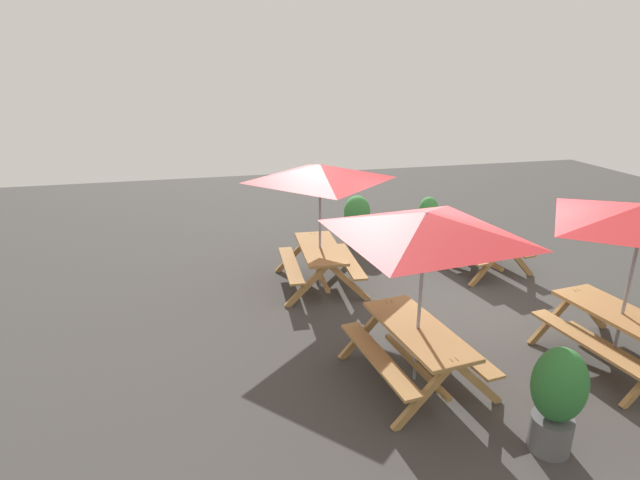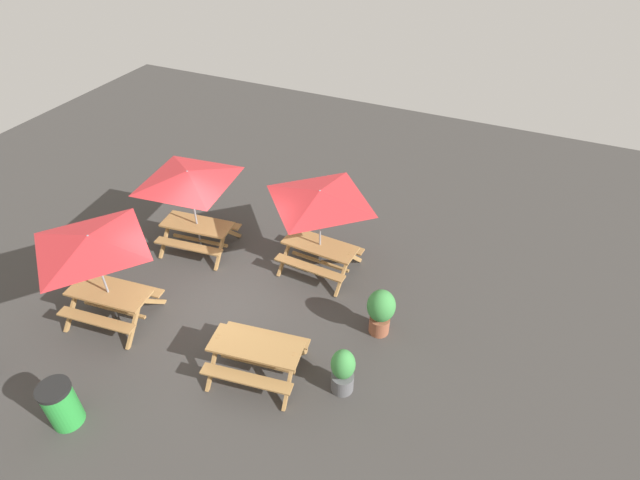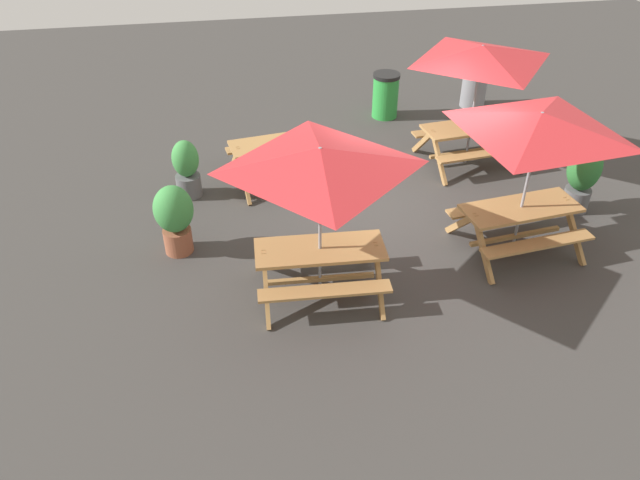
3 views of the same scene
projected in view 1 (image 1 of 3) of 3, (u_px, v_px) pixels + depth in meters
name	position (u px, v px, depth m)	size (l,w,h in m)	color
ground_plane	(454.00, 317.00, 8.21)	(24.00, 24.00, 0.00)	#3D3A38
picnic_table_0	(478.00, 241.00, 10.11)	(1.98, 1.75, 0.81)	#A87A44
picnic_table_1	(320.00, 182.00, 8.76)	(2.10, 2.10, 2.34)	#A87A44
picnic_table_3	(425.00, 237.00, 5.95)	(2.81, 2.81, 2.34)	#A87A44
potted_plant_0	(557.00, 396.00, 5.19)	(0.55, 0.55, 1.23)	#59595B
potted_plant_1	(428.00, 219.00, 11.59)	(0.46, 0.46, 1.07)	#59595B
potted_plant_2	(357.00, 217.00, 11.35)	(0.60, 0.60, 1.15)	#935138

